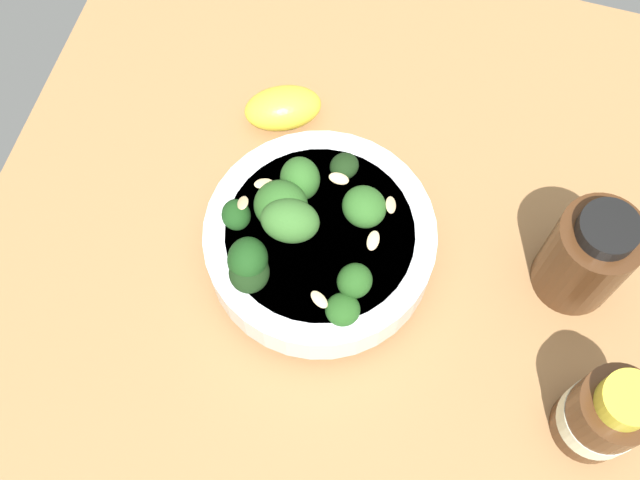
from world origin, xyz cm
name	(u,v)px	position (x,y,z in cm)	size (l,w,h in cm)	color
ground_plane	(344,250)	(0.00, 0.00, -2.44)	(67.89, 67.89, 4.88)	#996D42
bowl_of_broccoli	(316,239)	(2.39, -2.07, 4.07)	(20.32, 20.32, 10.66)	white
lemon_wedge	(283,108)	(-11.03, -9.40, 1.90)	(7.57, 4.63, 3.80)	yellow
bottle_tall	(604,415)	(10.90, 24.38, 4.83)	(6.46, 6.46, 11.29)	#472814
bottle_short	(588,255)	(-2.11, 20.84, 5.47)	(7.30, 7.30, 11.70)	#472814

